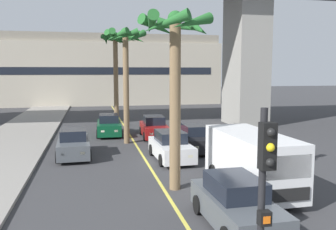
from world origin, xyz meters
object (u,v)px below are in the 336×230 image
at_px(car_queue_third, 171,147).
at_px(car_queue_fourth, 236,204).
at_px(car_queue_front, 196,139).
at_px(delivery_van, 251,160).
at_px(car_queue_fifth, 154,128).
at_px(palm_tree_near_median, 174,55).
at_px(car_queue_second, 109,126).
at_px(car_queue_sixth, 73,144).
at_px(traffic_light_median_near, 264,199).
at_px(palm_tree_mid_median, 115,53).
at_px(palm_tree_far_median, 125,50).

bearing_deg(car_queue_third, car_queue_fourth, -89.36).
bearing_deg(car_queue_front, delivery_van, -90.11).
bearing_deg(car_queue_front, car_queue_fifth, 109.75).
bearing_deg(palm_tree_near_median, car_queue_third, 79.12).
relative_size(car_queue_front, car_queue_second, 1.00).
bearing_deg(car_queue_fifth, car_queue_second, 151.40).
xyz_separation_m(car_queue_sixth, traffic_light_median_near, (3.75, -15.51, 1.99)).
xyz_separation_m(car_queue_fifth, delivery_van, (1.72, -12.67, 0.57)).
xyz_separation_m(car_queue_front, car_queue_second, (-4.89, 6.56, 0.00)).
relative_size(car_queue_second, car_queue_sixth, 1.00).
height_order(car_queue_third, delivery_van, delivery_van).
distance_m(car_queue_fourth, car_queue_sixth, 11.93).
bearing_deg(palm_tree_mid_median, car_queue_second, -98.89).
bearing_deg(car_queue_sixth, delivery_van, -46.93).
xyz_separation_m(car_queue_front, car_queue_third, (-1.99, -1.99, 0.00)).
xyz_separation_m(car_queue_front, car_queue_fourth, (-1.89, -10.84, 0.00)).
xyz_separation_m(car_queue_front, car_queue_sixth, (-7.20, -0.15, 0.00)).
bearing_deg(palm_tree_mid_median, traffic_light_median_near, -89.15).
bearing_deg(car_queue_third, palm_tree_mid_median, 97.19).
xyz_separation_m(car_queue_front, palm_tree_mid_median, (-3.88, 13.02, 5.69)).
relative_size(car_queue_sixth, palm_tree_mid_median, 0.51).
bearing_deg(car_queue_fourth, car_queue_third, 90.64).
distance_m(car_queue_fourth, delivery_van, 3.58).
relative_size(car_queue_fourth, palm_tree_mid_median, 0.50).
xyz_separation_m(car_queue_fifth, palm_tree_near_median, (-1.19, -11.70, 4.71)).
distance_m(car_queue_fourth, traffic_light_median_near, 5.44).
distance_m(car_queue_front, palm_tree_mid_median, 14.72).
bearing_deg(car_queue_sixth, car_queue_second, 70.99).
bearing_deg(delivery_van, car_queue_second, 108.71).
bearing_deg(car_queue_front, car_queue_third, -135.03).
bearing_deg(palm_tree_mid_median, car_queue_sixth, -104.16).
height_order(car_queue_second, car_queue_third, same).
distance_m(car_queue_second, delivery_van, 15.21).
bearing_deg(palm_tree_far_median, traffic_light_median_near, -88.64).
distance_m(car_queue_front, car_queue_fifth, 5.14).
xyz_separation_m(car_queue_second, delivery_van, (4.87, -14.39, 0.57)).
bearing_deg(car_queue_fifth, delivery_van, -82.26).
bearing_deg(car_queue_sixth, traffic_light_median_near, -76.42).
relative_size(car_queue_fourth, car_queue_sixth, 0.99).
bearing_deg(car_queue_second, palm_tree_far_median, -74.03).
bearing_deg(car_queue_front, car_queue_sixth, -178.80).
distance_m(car_queue_front, car_queue_sixth, 7.20).
bearing_deg(delivery_van, car_queue_fourth, -121.97).
xyz_separation_m(car_queue_front, palm_tree_near_median, (-2.93, -6.87, 4.71)).
distance_m(car_queue_sixth, palm_tree_near_median, 9.25).
xyz_separation_m(car_queue_second, palm_tree_far_median, (0.99, -3.46, 5.41)).
xyz_separation_m(car_queue_fourth, car_queue_fifth, (0.15, 15.68, 0.00)).
distance_m(car_queue_front, palm_tree_far_median, 7.35).
relative_size(car_queue_fourth, palm_tree_far_median, 0.54).
bearing_deg(car_queue_fifth, car_queue_fourth, -90.55).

